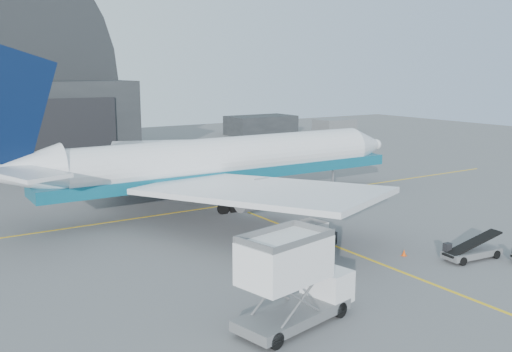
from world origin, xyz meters
TOP-DOWN VIEW (x-y plane):
  - ground at (0.00, 0.00)m, footprint 200.00×200.00m
  - taxi_lines at (0.00, 12.67)m, footprint 80.00×42.12m
  - distant_bldg_a at (38.00, 72.00)m, footprint 14.00×8.00m
  - distant_bldg_b at (55.00, 68.00)m, footprint 8.00×6.00m
  - airliner at (-1.79, 20.05)m, footprint 45.86×44.47m
  - catering_truck at (-11.21, -6.04)m, footprint 7.65×4.11m
  - pushback_tug at (-2.03, 4.37)m, footprint 4.79×3.28m
  - belt_loader_a at (6.29, -4.26)m, footprint 4.98×2.13m
  - traffic_cone at (2.73, -1.10)m, footprint 0.34×0.34m

SIDE VIEW (x-z plane):
  - ground at x=0.00m, z-range 0.00..0.00m
  - distant_bldg_a at x=38.00m, z-range -2.00..2.00m
  - distant_bldg_b at x=55.00m, z-range -1.40..1.40m
  - taxi_lines at x=0.00m, z-range 0.00..0.02m
  - traffic_cone at x=2.73m, z-range -0.01..0.47m
  - belt_loader_a at x=6.29m, z-range -0.36..1.51m
  - pushback_tug at x=-2.03m, z-range -0.25..1.80m
  - catering_truck at x=-11.21m, z-range 0.03..5.02m
  - airliner at x=-1.79m, z-range -3.54..12.55m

